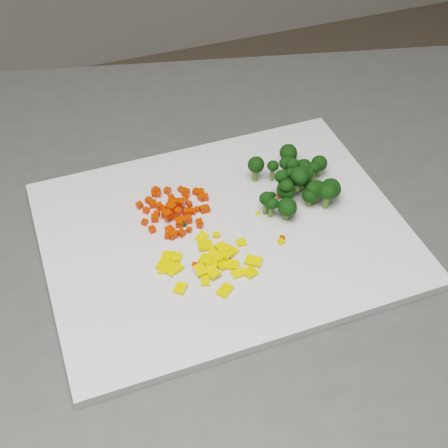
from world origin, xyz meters
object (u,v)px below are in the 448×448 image
object	(u,v)px
counter_block	(227,397)
carrot_pile	(173,203)
broccoli_pile	(289,177)
cutting_board	(224,233)
pepper_pile	(211,261)

from	to	relation	value
counter_block	carrot_pile	xyz separation A→B (m)	(-0.07, 0.02, 0.47)
carrot_pile	broccoli_pile	world-z (taller)	broccoli_pile
counter_block	broccoli_pile	world-z (taller)	broccoli_pile
cutting_board	carrot_pile	size ratio (longest dim) A/B	4.50
pepper_pile	broccoli_pile	bearing A→B (deg)	31.94
pepper_pile	broccoli_pile	distance (m)	0.16
pepper_pile	cutting_board	bearing A→B (deg)	55.68
cutting_board	pepper_pile	distance (m)	0.06
carrot_pile	cutting_board	bearing A→B (deg)	-47.05
broccoli_pile	carrot_pile	bearing A→B (deg)	173.32
counter_block	carrot_pile	distance (m)	0.48
carrot_pile	broccoli_pile	size ratio (longest dim) A/B	0.83
cutting_board	pepper_pile	world-z (taller)	pepper_pile
counter_block	broccoli_pile	distance (m)	0.49
pepper_pile	broccoli_pile	xyz separation A→B (m)	(0.13, 0.08, 0.02)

